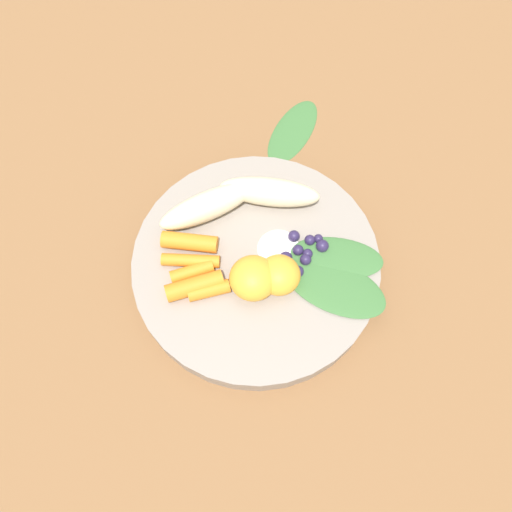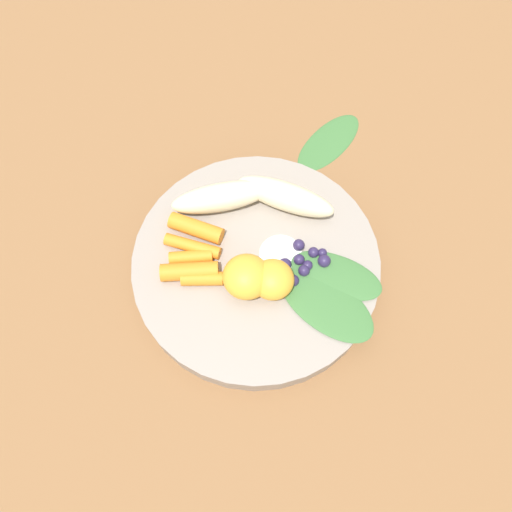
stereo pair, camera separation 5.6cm
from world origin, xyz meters
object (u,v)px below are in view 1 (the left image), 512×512
Objects in this scene: bowl at (256,265)px; banana_peeled_right at (270,192)px; orange_segment_near at (279,275)px; kale_leaf_stray at (293,130)px; banana_peeled_left at (207,206)px.

bowl is 2.40× the size of banana_peeled_right.
orange_segment_near is 0.23m from kale_leaf_stray.
banana_peeled_right is 0.11m from orange_segment_near.
orange_segment_near is at bearing 102.40° from banana_peeled_right.
bowl is at bearing 86.16° from banana_peeled_right.
banana_peeled_left is at bearing 75.04° from bowl.
orange_segment_near reaches higher than kale_leaf_stray.
banana_peeled_right reaches higher than bowl.
banana_peeled_left is at bearing 170.74° from kale_leaf_stray.
orange_segment_near is (-0.01, -0.03, 0.03)m from bowl.
bowl is at bearing 106.65° from banana_peeled_left.
bowl reaches higher than kale_leaf_stray.
orange_segment_near reaches higher than banana_peeled_left.
orange_segment_near is (-0.08, -0.06, 0.00)m from banana_peeled_right.
bowl is 0.05m from orange_segment_near.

